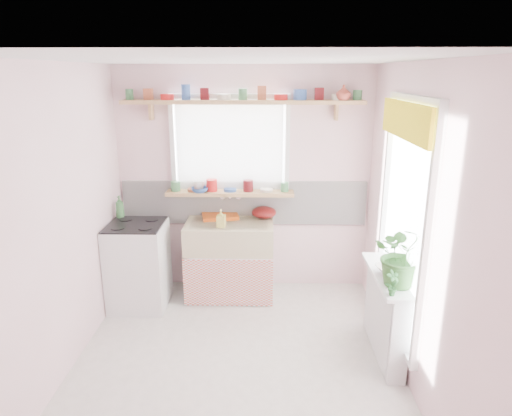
{
  "coord_description": "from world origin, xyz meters",
  "views": [
    {
      "loc": [
        0.24,
        -3.37,
        2.41
      ],
      "look_at": [
        0.16,
        0.55,
        1.24
      ],
      "focal_mm": 32.0,
      "sensor_mm": 36.0,
      "label": 1
    }
  ],
  "objects": [
    {
      "name": "sill_cup",
      "position": [
        -0.5,
        1.51,
        1.21
      ],
      "size": [
        0.16,
        0.16,
        0.1
      ],
      "primitive_type": "imported",
      "rotation": [
        0.0,
        0.0,
        0.38
      ],
      "color": "beige",
      "rests_on": "windowsill"
    },
    {
      "name": "fruit_bowl",
      "position": [
        1.33,
        0.19,
        0.81
      ],
      "size": [
        0.36,
        0.36,
        0.07
      ],
      "primitive_type": "imported",
      "rotation": [
        0.0,
        0.0,
        0.33
      ],
      "color": "silver",
      "rests_on": "radiator_ledge"
    },
    {
      "name": "sink_unit",
      "position": [
        -0.15,
        1.29,
        0.43
      ],
      "size": [
        0.95,
        0.65,
        1.11
      ],
      "color": "white",
      "rests_on": "ground"
    },
    {
      "name": "dish_tray",
      "position": [
        -0.27,
        1.5,
        0.87
      ],
      "size": [
        0.45,
        0.37,
        0.04
      ],
      "primitive_type": "cube",
      "rotation": [
        0.0,
        0.0,
        0.2
      ],
      "color": "#CA5112",
      "rests_on": "sink_unit"
    },
    {
      "name": "radiator_ledge",
      "position": [
        1.3,
        0.2,
        0.4
      ],
      "size": [
        0.22,
        0.95,
        0.78
      ],
      "color": "white",
      "rests_on": "ground"
    },
    {
      "name": "shelf_crockery",
      "position": [
        -0.02,
        1.47,
        2.19
      ],
      "size": [
        2.47,
        0.11,
        0.12
      ],
      "color": "#3F7F4C",
      "rests_on": "pine_shelf"
    },
    {
      "name": "room",
      "position": [
        0.66,
        0.86,
        1.37
      ],
      "size": [
        3.2,
        3.2,
        3.2
      ],
      "color": "silver",
      "rests_on": "ground"
    },
    {
      "name": "herb_pot",
      "position": [
        1.21,
        -0.2,
        0.88
      ],
      "size": [
        0.13,
        0.11,
        0.21
      ],
      "primitive_type": "imported",
      "rotation": [
        0.0,
        0.0,
        0.41
      ],
      "color": "#276129",
      "rests_on": "radiator_ledge"
    },
    {
      "name": "sill_bowl",
      "position": [
        -0.48,
        1.42,
        1.19
      ],
      "size": [
        0.22,
        0.22,
        0.06
      ],
      "primitive_type": "imported",
      "rotation": [
        0.0,
        0.0,
        -0.25
      ],
      "color": "#2F5499",
      "rests_on": "windowsill"
    },
    {
      "name": "windowsill",
      "position": [
        -0.15,
        1.48,
        1.14
      ],
      "size": [
        1.4,
        0.22,
        0.04
      ],
      "primitive_type": "cube",
      "color": "tan",
      "rests_on": "room"
    },
    {
      "name": "cooker_bottle",
      "position": [
        -1.32,
        1.27,
        1.03
      ],
      "size": [
        0.1,
        0.1,
        0.24
      ],
      "primitive_type": "imported",
      "rotation": [
        0.0,
        0.0,
        -0.04
      ],
      "color": "#3E7D41",
      "rests_on": "cooker"
    },
    {
      "name": "pine_shelf",
      "position": [
        0.0,
        1.47,
        2.12
      ],
      "size": [
        2.52,
        0.24,
        0.04
      ],
      "primitive_type": "cube",
      "color": "tan",
      "rests_on": "room"
    },
    {
      "name": "soap_bottle_sink",
      "position": [
        -0.22,
        1.17,
        0.95
      ],
      "size": [
        0.1,
        0.1,
        0.19
      ],
      "primitive_type": "imported",
      "rotation": [
        0.0,
        0.0,
        -0.12
      ],
      "color": "#CCC45B",
      "rests_on": "sink_unit"
    },
    {
      "name": "shelf_vase",
      "position": [
        1.03,
        1.41,
        2.22
      ],
      "size": [
        0.17,
        0.17,
        0.16
      ],
      "primitive_type": "imported",
      "rotation": [
        0.0,
        0.0,
        -0.17
      ],
      "color": "#B64838",
      "rests_on": "pine_shelf"
    },
    {
      "name": "fruit",
      "position": [
        1.34,
        0.19,
        0.87
      ],
      "size": [
        0.2,
        0.14,
        0.1
      ],
      "color": "orange",
      "rests_on": "fruit_bowl"
    },
    {
      "name": "colander",
      "position": [
        0.22,
        1.5,
        0.91
      ],
      "size": [
        0.36,
        0.36,
        0.13
      ],
      "primitive_type": "ellipsoid",
      "rotation": [
        0.0,
        0.0,
        0.4
      ],
      "color": "#601010",
      "rests_on": "sink_unit"
    },
    {
      "name": "sill_crockery",
      "position": [
        -0.17,
        1.48,
        1.22
      ],
      "size": [
        1.35,
        0.11,
        0.12
      ],
      "color": "#3F7F4C",
      "rests_on": "windowsill"
    },
    {
      "name": "cooker",
      "position": [
        -1.1,
        1.05,
        0.46
      ],
      "size": [
        0.58,
        0.58,
        0.93
      ],
      "color": "white",
      "rests_on": "ground"
    },
    {
      "name": "jade_plant",
      "position": [
        1.33,
        -0.01,
        1.04
      ],
      "size": [
        0.52,
        0.47,
        0.52
      ],
      "primitive_type": "imported",
      "rotation": [
        0.0,
        0.0,
        -0.13
      ],
      "color": "#306026",
      "rests_on": "radiator_ledge"
    }
  ]
}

